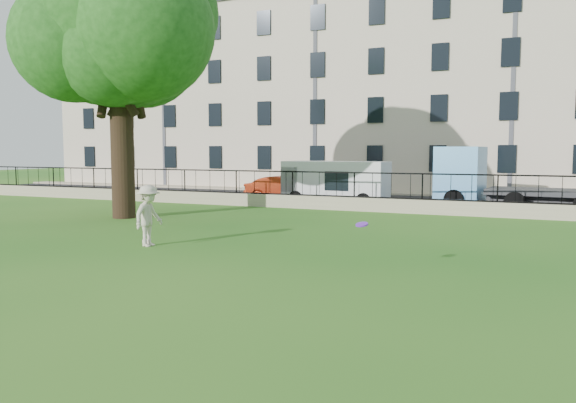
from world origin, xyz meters
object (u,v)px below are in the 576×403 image
at_px(red_sedan, 284,190).
at_px(man, 149,216).
at_px(blue_truck, 514,178).
at_px(frisbee, 362,224).
at_px(tree, 118,23).
at_px(white_van, 336,183).

bearing_deg(red_sedan, man, -173.07).
distance_m(red_sedan, blue_truck, 11.07).
relative_size(red_sedan, blue_truck, 0.59).
height_order(man, frisbee, man).
bearing_deg(blue_truck, frisbee, -93.13).
relative_size(tree, white_van, 2.21).
distance_m(man, white_van, 13.72).
xyz_separation_m(man, red_sedan, (-2.00, 13.69, -0.20)).
bearing_deg(white_van, frisbee, -67.80).
height_order(frisbee, red_sedan, red_sedan).
xyz_separation_m(red_sedan, blue_truck, (11.00, 1.00, 0.76)).
relative_size(frisbee, blue_truck, 0.04).
distance_m(tree, red_sedan, 11.55).
xyz_separation_m(man, white_van, (0.80, 13.69, 0.21)).
bearing_deg(blue_truck, tree, -140.15).
relative_size(tree, frisbee, 41.80).
xyz_separation_m(frisbee, white_van, (-5.70, 14.77, -0.02)).
bearing_deg(frisbee, red_sedan, 119.91).
height_order(frisbee, blue_truck, blue_truck).
relative_size(white_van, blue_truck, 0.75).
height_order(man, red_sedan, man).
distance_m(red_sedan, white_van, 2.83).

